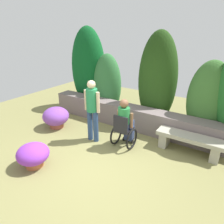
# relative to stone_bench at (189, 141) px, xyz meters

# --- Properties ---
(ground_plane) EXTENTS (12.16, 12.16, 0.00)m
(ground_plane) POSITION_rel_stone_bench_xyz_m (-1.59, -1.62, -0.32)
(ground_plane) COLOR olive
(stone_retaining_wall) EXTENTS (6.52, 0.52, 0.69)m
(stone_retaining_wall) POSITION_rel_stone_bench_xyz_m (-1.59, 0.50, 0.02)
(stone_retaining_wall) COLOR slate
(stone_retaining_wall) RESTS_ON ground
(hedge_backdrop) EXTENTS (6.62, 1.20, 3.03)m
(hedge_backdrop) POSITION_rel_stone_bench_xyz_m (-1.43, 1.15, 1.06)
(hedge_backdrop) COLOR #0E5220
(hedge_backdrop) RESTS_ON ground
(stone_bench) EXTENTS (1.61, 0.44, 0.48)m
(stone_bench) POSITION_rel_stone_bench_xyz_m (0.00, 0.00, 0.00)
(stone_bench) COLOR #A19C8A
(stone_bench) RESTS_ON ground
(person_in_wheelchair) EXTENTS (0.53, 0.66, 1.33)m
(person_in_wheelchair) POSITION_rel_stone_bench_xyz_m (-1.52, -0.60, 0.30)
(person_in_wheelchair) COLOR black
(person_in_wheelchair) RESTS_ON ground
(person_standing_companion) EXTENTS (0.49, 0.30, 1.72)m
(person_standing_companion) POSITION_rel_stone_bench_xyz_m (-2.40, -0.81, 0.67)
(person_standing_companion) COLOR navy
(person_standing_companion) RESTS_ON ground
(flower_pot_purple_near) EXTENTS (0.72, 0.72, 0.56)m
(flower_pot_purple_near) POSITION_rel_stone_bench_xyz_m (-2.80, -2.49, -0.03)
(flower_pot_purple_near) COLOR #B46139
(flower_pot_purple_near) RESTS_ON ground
(flower_pot_terracotta_by_wall) EXTENTS (0.81, 0.81, 0.66)m
(flower_pot_terracotta_by_wall) POSITION_rel_stone_bench_xyz_m (-3.89, -0.80, 0.02)
(flower_pot_terracotta_by_wall) COLOR #9A4C3A
(flower_pot_terracotta_by_wall) RESTS_ON ground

